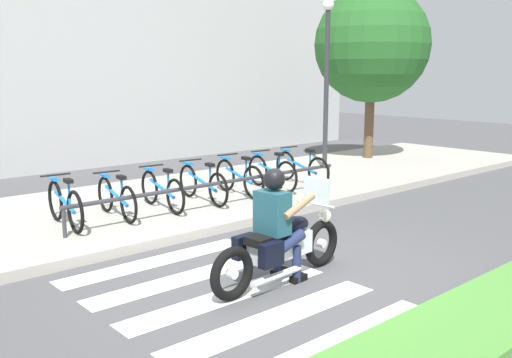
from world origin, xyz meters
name	(u,v)px	position (x,y,z in m)	size (l,w,h in m)	color
ground_plane	(285,277)	(0.00, 0.00, 0.00)	(48.00, 48.00, 0.00)	#4C4C4F
grass_median	(447,336)	(0.00, -2.25, 0.04)	(24.00, 1.10, 0.08)	#4C8C38
sidewalk	(121,210)	(0.00, 4.28, 0.07)	(24.00, 4.40, 0.15)	#A8A399
crosswalk_stripe_0	(334,345)	(-0.90, -1.60, 0.00)	(2.80, 0.40, 0.01)	white
crosswalk_stripe_1	(276,318)	(-0.90, -0.80, 0.00)	(2.80, 0.40, 0.01)	white
crosswalk_stripe_2	(229,295)	(-0.90, 0.00, 0.00)	(2.80, 0.40, 0.01)	white
crosswalk_stripe_3	(189,277)	(-0.90, 0.80, 0.00)	(2.80, 0.40, 0.01)	white
crosswalk_stripe_4	(156,261)	(-0.90, 1.60, 0.00)	(2.80, 0.40, 0.01)	white
motorcycle	(281,246)	(-0.13, -0.07, 0.46)	(2.26, 0.68, 1.22)	black
rider	(277,218)	(-0.21, -0.07, 0.82)	(0.65, 0.57, 1.44)	#1E4C59
bicycle_0	(65,204)	(-1.32, 3.59, 0.51)	(0.48, 1.62, 0.80)	black
bicycle_1	(116,198)	(-0.44, 3.59, 0.49)	(0.48, 1.59, 0.75)	black
bicycle_2	(162,190)	(0.45, 3.59, 0.50)	(0.48, 1.62, 0.76)	black
bicycle_3	(202,184)	(1.33, 3.59, 0.50)	(0.48, 1.72, 0.77)	black
bicycle_4	(239,177)	(2.21, 3.59, 0.51)	(0.48, 1.64, 0.80)	black
bicycle_5	(272,172)	(3.10, 3.59, 0.51)	(0.48, 1.63, 0.79)	black
bicycle_6	(301,168)	(3.98, 3.59, 0.51)	(0.48, 1.74, 0.79)	black
bike_rack	(220,184)	(1.33, 3.04, 0.58)	(5.90, 0.07, 0.49)	#333338
street_lamp	(327,70)	(5.96, 4.68, 2.61)	(0.28, 0.28, 4.31)	#2D2D33
tree_near_rack	(372,45)	(8.26, 5.08, 3.30)	(3.19, 3.19, 4.91)	brown
building_backdrop	(2,13)	(0.00, 9.98, 3.98)	(24.00, 1.20, 7.95)	#B2B2B2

